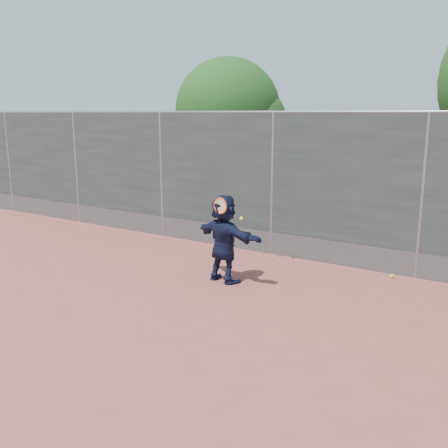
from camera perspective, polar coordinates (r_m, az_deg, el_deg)
The scene contains 7 objects.
ground at distance 8.08m, azimuth -6.32°, elevation -9.17°, with size 80.00×80.00×0.00m, color #9E4C42.
player at distance 8.88m, azimuth 0.00°, elevation -1.67°, with size 1.47×0.47×1.59m, color #131936.
ball_ground at distance 9.77m, azimuth 18.64°, elevation -5.66°, with size 0.07×0.07×0.07m, color yellow.
fence at distance 10.54m, azimuth 5.54°, elevation 4.90°, with size 20.00×0.06×3.03m.
swing_action at distance 8.55m, azimuth -0.21°, elevation 1.85°, with size 0.58×0.13×0.51m.
tree_left at distance 14.50m, azimuth 1.07°, elevation 12.43°, with size 3.15×3.00×4.53m.
weed_clump at distance 10.60m, azimuth 6.50°, elevation -3.08°, with size 0.68×0.07×0.30m.
Camera 1 is at (4.76, -5.80, 2.99)m, focal length 40.00 mm.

